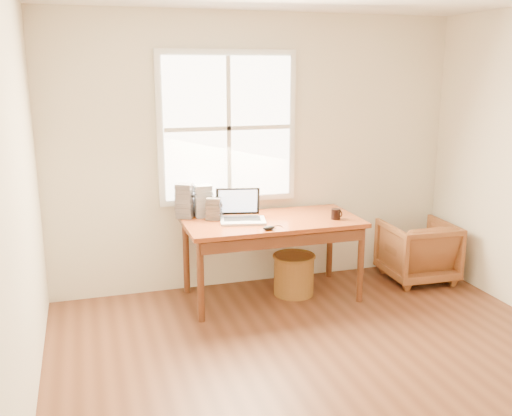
% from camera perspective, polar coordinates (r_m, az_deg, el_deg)
% --- Properties ---
extents(room_shell, '(4.04, 4.54, 2.64)m').
position_cam_1_polar(room_shell, '(3.58, 9.69, 1.18)').
color(room_shell, brown).
rests_on(room_shell, ground).
extents(desk, '(1.60, 0.80, 0.04)m').
position_cam_1_polar(desk, '(5.20, 1.60, -1.36)').
color(desk, brown).
rests_on(desk, room_shell).
extents(armchair, '(0.68, 0.69, 0.61)m').
position_cam_1_polar(armchair, '(5.98, 15.84, -4.13)').
color(armchair, brown).
rests_on(armchair, room_shell).
extents(wicker_stool, '(0.45, 0.45, 0.38)m').
position_cam_1_polar(wicker_stool, '(5.44, 3.80, -6.70)').
color(wicker_stool, brown).
rests_on(wicker_stool, room_shell).
extents(laptop, '(0.48, 0.49, 0.30)m').
position_cam_1_polar(laptop, '(5.07, -1.32, 0.22)').
color(laptop, '#B7BABF').
rests_on(laptop, desk).
extents(mouse, '(0.11, 0.07, 0.04)m').
position_cam_1_polar(mouse, '(4.85, 1.28, -2.00)').
color(mouse, black).
rests_on(mouse, desk).
extents(coffee_mug, '(0.09, 0.09, 0.09)m').
position_cam_1_polar(coffee_mug, '(5.24, 7.98, -0.61)').
color(coffee_mug, black).
rests_on(coffee_mug, desk).
extents(cd_stack_a, '(0.16, 0.14, 0.30)m').
position_cam_1_polar(cd_stack_a, '(5.28, -5.31, 0.74)').
color(cd_stack_a, silver).
rests_on(cd_stack_a, desk).
extents(cd_stack_b, '(0.16, 0.15, 0.20)m').
position_cam_1_polar(cd_stack_b, '(5.20, -4.27, -0.04)').
color(cd_stack_b, '#2A2A30').
rests_on(cd_stack_b, desk).
extents(cd_stack_c, '(0.18, 0.17, 0.32)m').
position_cam_1_polar(cd_stack_c, '(5.26, -7.20, 0.74)').
color(cd_stack_c, '#9A9AA7').
rests_on(cd_stack_c, desk).
extents(cd_stack_d, '(0.17, 0.16, 0.18)m').
position_cam_1_polar(cd_stack_d, '(5.30, -4.19, 0.15)').
color(cd_stack_d, silver).
rests_on(cd_stack_d, desk).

